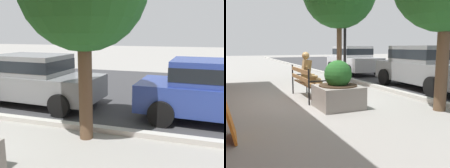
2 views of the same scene
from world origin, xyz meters
The scene contains 4 objects.
street_surface centered at (0.00, 7.50, 0.00)m, with size 60.00×9.00×0.01m, color #38383A.
curb_stone centered at (0.00, 2.90, 0.06)m, with size 60.00×0.20×0.12m, color #B2AFA8.
parked_car_grey centered at (-0.01, 4.41, 0.84)m, with size 4.17×2.07×1.56m.
parked_car_blue centered at (5.31, 4.41, 0.84)m, with size 4.17×2.07×1.56m.
Camera 1 is at (4.61, -2.10, 2.21)m, focal length 39.73 mm.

